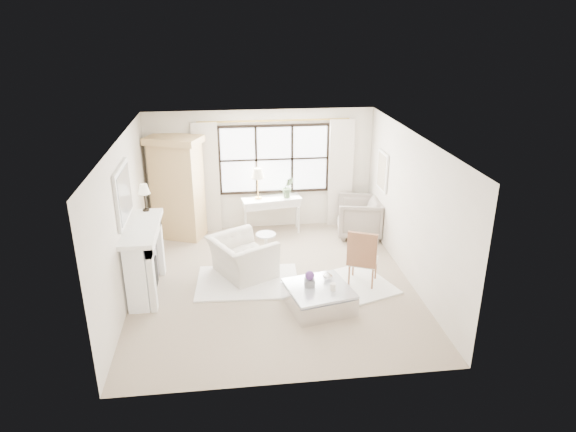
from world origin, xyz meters
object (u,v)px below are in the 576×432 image
object	(u,v)px
armoire	(177,187)
coffee_table	(319,298)
club_armchair	(242,257)
console_table	(272,215)

from	to	relation	value
armoire	coffee_table	distance (m)	4.26
armoire	club_armchair	size ratio (longest dim) A/B	1.98
console_table	coffee_table	world-z (taller)	console_table
club_armchair	console_table	bearing A→B (deg)	-48.53
armoire	console_table	world-z (taller)	armoire
armoire	club_armchair	distance (m)	2.49
console_table	club_armchair	distance (m)	2.14
console_table	club_armchair	world-z (taller)	console_table
armoire	coffee_table	bearing A→B (deg)	-31.62
console_table	coffee_table	size ratio (longest dim) A/B	1.14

